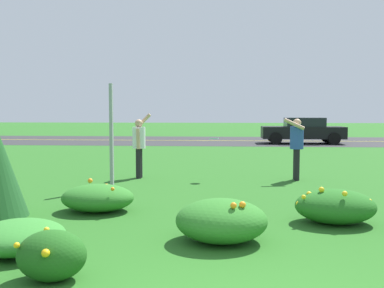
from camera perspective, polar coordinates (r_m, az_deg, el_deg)
name	(u,v)px	position (r m, az deg, el deg)	size (l,w,h in m)	color
ground_plane	(234,163)	(15.28, 5.46, -2.48)	(120.00, 120.00, 0.00)	#26601E
highway_strip	(231,141)	(27.37, 5.09, 0.42)	(120.00, 9.20, 0.01)	#2D2D30
highway_center_stripe	(231,141)	(27.37, 5.09, 0.43)	(120.00, 0.16, 0.00)	yellow
daylily_clump_near_camera	(52,255)	(4.94, -17.56, -13.48)	(0.72, 0.65, 0.52)	#1E5619
daylily_clump_front_left	(221,220)	(6.06, 3.80, -9.77)	(1.24, 1.13, 0.60)	#2D7526
daylily_clump_front_center	(98,198)	(8.03, -12.02, -6.78)	(1.28, 1.03, 0.54)	#2D7526
daylily_clump_mid_left	(18,237)	(6.03, -21.40, -11.02)	(1.15, 1.17, 0.43)	#337F2D
daylily_clump_mid_center	(335,206)	(7.38, 17.91, -7.62)	(1.25, 1.00, 0.59)	#23661E
sign_post_near_path	(111,136)	(10.25, -10.30, 0.97)	(0.07, 0.10, 2.39)	#93969B
person_thrower_white_shirt	(139,143)	(11.80, -6.81, 0.14)	(0.46, 0.49, 1.72)	silver
person_catcher_blue_shirt	(297,143)	(11.67, 13.27, 0.07)	(0.53, 0.49, 1.60)	#2D4C9E
frisbee_pale_blue	(214,139)	(11.35, 2.85, 0.71)	(0.25, 0.25, 0.05)	#ADD6E5
car_black_center_left	(303,130)	(25.61, 14.04, 1.72)	(4.50, 2.00, 1.45)	black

